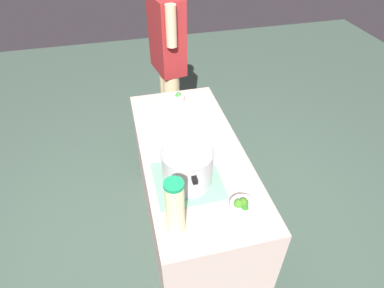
# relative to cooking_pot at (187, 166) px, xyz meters

# --- Properties ---
(ground_plane) EXTENTS (8.00, 8.00, 0.00)m
(ground_plane) POSITION_rel_cooking_pot_xyz_m (0.24, -0.08, -1.02)
(ground_plane) COLOR #42574A
(counter_slab) EXTENTS (1.38, 0.61, 0.91)m
(counter_slab) POSITION_rel_cooking_pot_xyz_m (0.24, -0.08, -0.57)
(counter_slab) COLOR #B9A198
(counter_slab) RESTS_ON ground_plane
(dish_cloth) EXTENTS (0.35, 0.36, 0.01)m
(dish_cloth) POSITION_rel_cooking_pot_xyz_m (0.00, 0.00, -0.11)
(dish_cloth) COLOR #71B789
(dish_cloth) RESTS_ON counter_slab
(cooking_pot) EXTENTS (0.34, 0.27, 0.21)m
(cooking_pot) POSITION_rel_cooking_pot_xyz_m (0.00, 0.00, 0.00)
(cooking_pot) COLOR #B7B7BC
(cooking_pot) RESTS_ON dish_cloth
(lemonade_pitcher) EXTENTS (0.09, 0.09, 0.31)m
(lemonade_pitcher) POSITION_rel_cooking_pot_xyz_m (-0.28, 0.12, 0.04)
(lemonade_pitcher) COLOR #F0F2A6
(lemonade_pitcher) RESTS_ON counter_slab
(broccoli_bowl_front) EXTENTS (0.11, 0.11, 0.08)m
(broccoli_bowl_front) POSITION_rel_cooking_pot_xyz_m (0.27, -0.10, -0.08)
(broccoli_bowl_front) COLOR silver
(broccoli_bowl_front) RESTS_ON counter_slab
(broccoli_bowl_center) EXTENTS (0.11, 0.11, 0.07)m
(broccoli_bowl_center) POSITION_rel_cooking_pot_xyz_m (0.78, -0.10, -0.08)
(broccoli_bowl_center) COLOR silver
(broccoli_bowl_center) RESTS_ON counter_slab
(broccoli_bowl_back) EXTENTS (0.13, 0.13, 0.08)m
(broccoli_bowl_back) POSITION_rel_cooking_pot_xyz_m (-0.26, -0.22, -0.08)
(broccoli_bowl_back) COLOR silver
(broccoli_bowl_back) RESTS_ON counter_slab
(person_cook) EXTENTS (0.50, 0.26, 1.70)m
(person_cook) POSITION_rel_cooking_pot_xyz_m (1.31, -0.14, -0.08)
(person_cook) COLOR tan
(person_cook) RESTS_ON ground_plane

